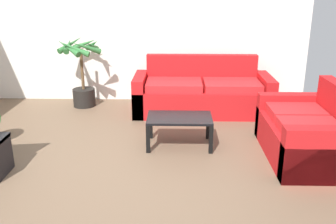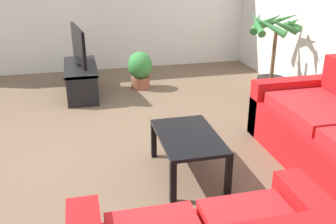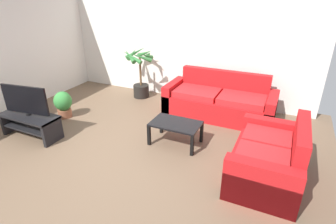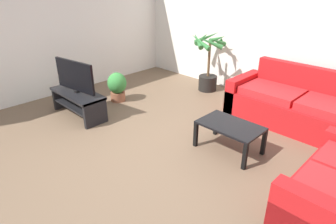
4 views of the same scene
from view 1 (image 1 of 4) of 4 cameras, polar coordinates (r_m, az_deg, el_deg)
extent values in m
plane|color=brown|center=(4.23, -8.32, -9.68)|extent=(6.60, 6.60, 0.00)
cube|color=silver|center=(6.73, -4.61, 13.10)|extent=(6.00, 0.06, 2.70)
cube|color=red|center=(6.19, 5.24, 1.82)|extent=(2.23, 0.90, 0.42)
cube|color=red|center=(6.44, 5.15, 6.62)|extent=(1.87, 0.16, 0.48)
cube|color=red|center=(6.18, -4.27, 2.78)|extent=(0.18, 0.90, 0.62)
cube|color=red|center=(6.31, 14.60, 2.57)|extent=(0.18, 0.90, 0.62)
cube|color=red|center=(6.06, 0.91, 4.17)|extent=(0.90, 0.66, 0.12)
cube|color=red|center=(6.12, 9.73, 4.06)|extent=(0.90, 0.66, 0.12)
cube|color=red|center=(4.85, 20.08, -4.11)|extent=(0.90, 1.46, 0.42)
cube|color=red|center=(4.26, 22.83, -6.15)|extent=(0.90, 0.18, 0.62)
cube|color=red|center=(5.38, 18.15, -0.53)|extent=(0.90, 0.18, 0.62)
cube|color=red|center=(4.50, 20.90, -2.28)|extent=(0.66, 0.51, 0.12)
cube|color=red|center=(4.99, 18.92, -0.05)|extent=(0.66, 0.51, 0.12)
cube|color=black|center=(4.50, -24.03, -6.36)|extent=(0.06, 0.41, 0.43)
cube|color=black|center=(4.82, 1.77, -0.91)|extent=(0.84, 0.53, 0.03)
cube|color=black|center=(4.68, -3.06, -4.12)|extent=(0.05, 0.05, 0.37)
cube|color=black|center=(4.69, 6.58, -4.20)|extent=(0.05, 0.05, 0.37)
cube|color=black|center=(5.12, -2.66, -2.07)|extent=(0.05, 0.05, 0.37)
cube|color=black|center=(5.13, 6.14, -2.14)|extent=(0.05, 0.05, 0.37)
cylinder|color=black|center=(6.68, -12.69, 2.19)|extent=(0.38, 0.38, 0.31)
cylinder|color=brown|center=(6.56, -13.00, 6.40)|extent=(0.05, 0.05, 0.70)
cone|color=#2F6F35|center=(6.41, -11.55, 9.86)|extent=(0.16, 0.43, 0.24)
cone|color=#2F6F35|center=(6.57, -11.49, 10.07)|extent=(0.34, 0.41, 0.25)
cone|color=#2F6F35|center=(6.68, -12.60, 10.13)|extent=(0.43, 0.15, 0.24)
cone|color=#2F6F35|center=(6.70, -14.68, 9.99)|extent=(0.39, 0.48, 0.28)
cone|color=#2F6F35|center=(6.53, -15.00, 9.76)|extent=(0.12, 0.41, 0.24)
cone|color=#2F6F35|center=(6.33, -15.01, 9.49)|extent=(0.48, 0.37, 0.28)
cone|color=#2F6F35|center=(6.25, -14.21, 9.44)|extent=(0.55, 0.18, 0.29)
cone|color=#2F6F35|center=(6.27, -12.33, 9.61)|extent=(0.45, 0.38, 0.27)
camera|label=2|loc=(4.72, 42.20, 12.81)|focal=41.25mm
camera|label=3|loc=(1.88, 70.71, 21.90)|focal=28.70mm
camera|label=4|loc=(2.40, 55.36, 16.02)|focal=31.00mm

